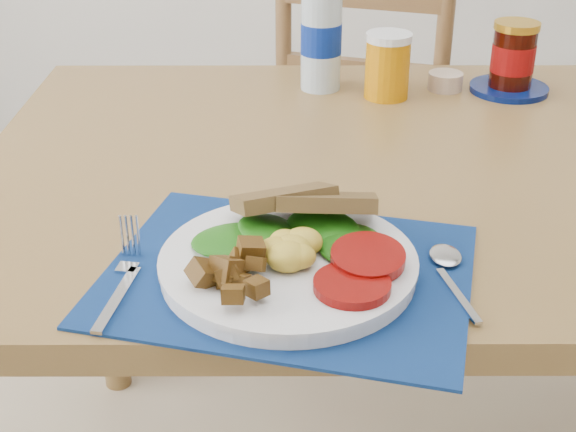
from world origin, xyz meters
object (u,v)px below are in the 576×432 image
Objects in this scene: breakfast_plate at (283,259)px; water_bottle at (321,29)px; jam_on_saucer at (512,61)px; chair_far at (368,112)px; juice_glass at (387,68)px.

breakfast_plate is 1.15× the size of water_bottle.
chair_far is at bearing 117.75° from jam_on_saucer.
chair_far is 0.50m from water_bottle.
chair_far is 0.51m from jam_on_saucer.
breakfast_plate is at bearing -123.15° from jam_on_saucer.
juice_glass is at bearing 61.60° from breakfast_plate.
chair_far is 1.06m from breakfast_plate.
water_bottle is at bearing 176.90° from jam_on_saucer.
jam_on_saucer is at bearing -3.10° from water_bottle.
breakfast_plate is at bearing 97.19° from chair_far.
juice_glass is (-0.02, -0.43, 0.24)m from chair_far.
breakfast_plate is 0.74m from jam_on_saucer.
chair_far is 7.83× the size of jam_on_saucer.
breakfast_plate is at bearing -95.89° from water_bottle.
jam_on_saucer is (0.23, 0.03, 0.00)m from juice_glass.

